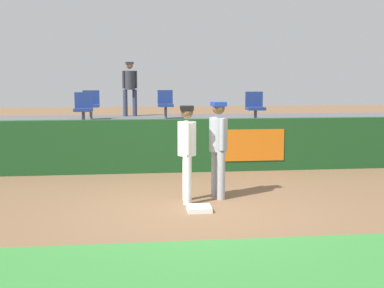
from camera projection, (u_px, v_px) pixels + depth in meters
name	position (u px, v px, depth m)	size (l,w,h in m)	color
ground_plane	(197.00, 209.00, 8.68)	(60.00, 60.00, 0.00)	brown
grass_foreground_strip	(231.00, 280.00, 5.68)	(18.00, 2.80, 0.01)	#388438
first_base	(199.00, 209.00, 8.59)	(0.40, 0.40, 0.08)	white
player_fielder_home	(187.00, 147.00, 9.07)	(0.34, 0.54, 1.73)	white
player_runner_visitor	(218.00, 143.00, 9.41)	(0.39, 0.49, 1.78)	#9EA3AD
field_wall	(178.00, 146.00, 12.03)	(18.00, 0.26, 1.25)	#19471E
bleacher_platform	(170.00, 138.00, 14.57)	(18.00, 4.80, 0.99)	#59595E
seat_back_left	(91.00, 103.00, 14.85)	(0.48, 0.44, 0.84)	#4C4C51
seat_front_left	(83.00, 107.00, 13.07)	(0.46, 0.44, 0.84)	#4C4C51
seat_back_center	(165.00, 103.00, 15.10)	(0.45, 0.44, 0.84)	#4C4C51
seat_front_right	(255.00, 106.00, 13.59)	(0.47, 0.44, 0.84)	#4C4C51
spectator_hooded	(130.00, 85.00, 16.01)	(0.47, 0.38, 1.69)	#33384C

